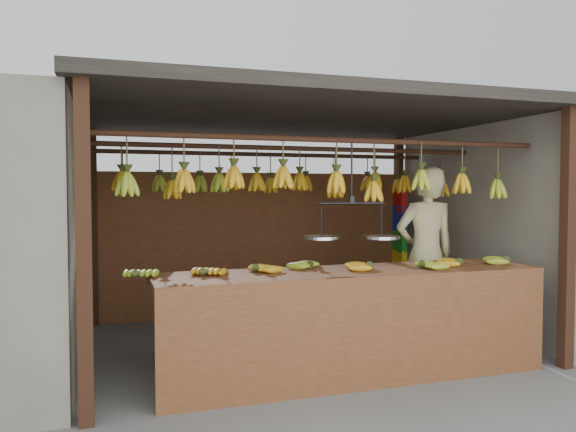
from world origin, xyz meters
name	(u,v)px	position (x,y,z in m)	size (l,w,h in m)	color
ground	(297,343)	(0.00, 0.00, 0.00)	(80.00, 80.00, 0.00)	#5B5B57
stall	(287,153)	(0.00, 0.33, 1.97)	(4.30, 3.30, 2.40)	black
neighbor_right	(576,225)	(3.60, 0.00, 1.15)	(3.00, 3.00, 2.30)	slate
counter	(357,296)	(0.10, -1.22, 0.70)	(3.52, 0.75, 0.96)	brown
hanging_bananas	(297,184)	(0.00, 0.00, 1.64)	(3.62, 2.24, 0.40)	#92A523
balance_scale	(351,233)	(0.15, -1.00, 1.20)	(0.81, 0.44, 0.85)	black
vendor	(426,254)	(1.30, -0.34, 0.91)	(0.66, 0.43, 1.82)	beige
bag_bundles	(400,230)	(1.94, 1.35, 1.04)	(0.08, 0.26, 1.19)	red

